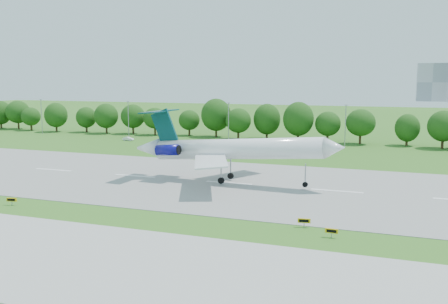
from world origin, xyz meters
TOP-DOWN VIEW (x-y plane):
  - ground at (0.00, 0.00)m, footprint 600.00×600.00m
  - runway at (0.00, 25.00)m, footprint 400.00×45.00m
  - taxiway at (0.00, -18.00)m, footprint 400.00×23.00m
  - tree_line at (0.00, 92.00)m, footprint 288.40×8.40m
  - light_poles at (-2.50, 82.00)m, footprint 175.90×0.25m
  - airliner at (-0.51, 25.09)m, footprint 41.45×30.13m
  - taxi_sign_left at (-26.42, -1.85)m, footprint 1.68×0.52m
  - taxi_sign_centre at (18.58, 2.01)m, footprint 1.71×0.46m
  - taxi_sign_right at (22.58, -1.13)m, footprint 1.63×0.28m
  - service_vehicle_a at (-51.17, 75.08)m, footprint 3.65×1.36m
  - service_vehicle_b at (-7.51, 77.62)m, footprint 3.47×2.65m

SIDE VIEW (x-z plane):
  - ground at x=0.00m, z-range 0.00..0.00m
  - runway at x=0.00m, z-range 0.00..0.08m
  - taxiway at x=0.00m, z-range 0.00..0.08m
  - service_vehicle_b at x=-7.51m, z-range 0.00..1.10m
  - service_vehicle_a at x=-51.17m, z-range 0.00..1.19m
  - taxi_sign_right at x=22.58m, z-range 0.27..1.42m
  - taxi_sign_left at x=-26.42m, z-range 0.28..1.46m
  - taxi_sign_centre at x=18.58m, z-range 0.28..1.48m
  - tree_line at x=0.00m, z-range 0.99..11.39m
  - light_poles at x=-2.50m, z-range 0.24..12.43m
  - airliner at x=-0.51m, z-range -0.09..13.36m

